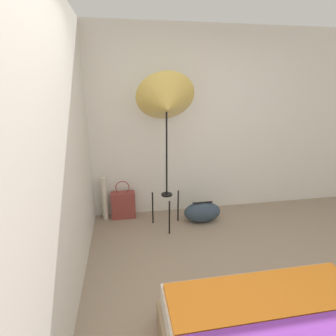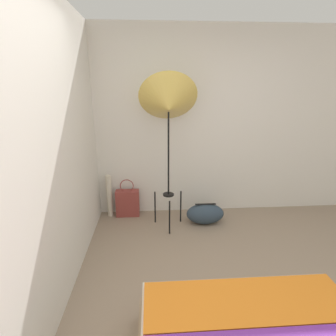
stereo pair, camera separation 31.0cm
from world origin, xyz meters
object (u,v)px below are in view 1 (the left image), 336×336
(photo_umbrella, at_px, (167,104))
(tote_bag, at_px, (123,205))
(duffel_bag, at_px, (202,212))
(paper_roll, at_px, (105,199))

(photo_umbrella, distance_m, tote_bag, 1.57)
(duffel_bag, xyz_separation_m, paper_roll, (-1.34, 0.31, 0.17))
(tote_bag, height_order, duffel_bag, tote_bag)
(photo_umbrella, xyz_separation_m, paper_roll, (-0.83, 0.35, -1.31))
(duffel_bag, bearing_deg, tote_bag, 164.30)
(photo_umbrella, bearing_deg, duffel_bag, 4.15)
(photo_umbrella, relative_size, tote_bag, 3.55)
(photo_umbrella, relative_size, duffel_bag, 3.86)
(photo_umbrella, height_order, paper_roll, photo_umbrella)
(photo_umbrella, distance_m, duffel_bag, 1.56)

